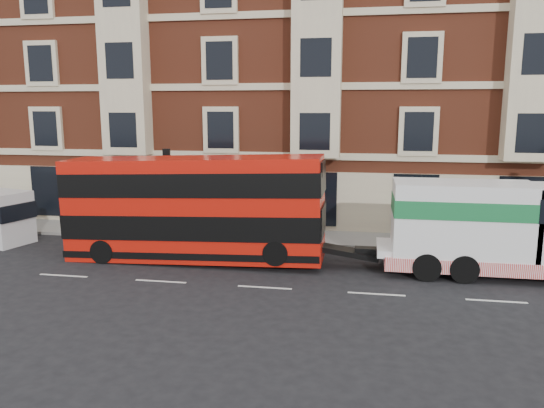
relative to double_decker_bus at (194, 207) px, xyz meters
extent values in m
plane|color=black|center=(3.60, -2.94, -2.34)|extent=(120.00, 120.00, 0.00)
cube|color=slate|center=(3.60, 4.56, -2.26)|extent=(90.00, 3.00, 0.15)
cube|color=brown|center=(4.10, 12.06, 6.66)|extent=(45.00, 12.00, 18.00)
cylinder|color=black|center=(-2.40, 3.26, -0.19)|extent=(0.14, 0.14, 4.00)
cube|color=black|center=(-2.40, 3.26, 1.91)|extent=(0.35, 0.15, 0.50)
cube|color=red|center=(0.00, 0.00, -0.06)|extent=(10.87, 2.43, 4.27)
cube|color=black|center=(0.00, 0.00, -0.69)|extent=(10.91, 2.49, 1.02)
cube|color=black|center=(0.00, 0.00, 1.06)|extent=(10.91, 2.49, 0.97)
cylinder|color=black|center=(-3.69, -1.10, -1.84)|extent=(1.01, 0.31, 1.01)
cylinder|color=black|center=(-3.69, 1.10, -1.84)|extent=(1.01, 0.31, 1.01)
cylinder|color=black|center=(3.69, -1.10, -1.54)|extent=(1.01, 0.31, 1.01)
cylinder|color=black|center=(3.69, 1.10, -1.54)|extent=(1.01, 0.31, 1.01)
cube|color=white|center=(12.00, 0.00, -1.42)|extent=(8.74, 2.23, 0.29)
cube|color=white|center=(10.84, 0.00, -0.11)|extent=(5.24, 2.43, 2.81)
cube|color=#186E38|center=(10.84, 0.00, 0.38)|extent=(5.29, 2.47, 0.68)
cube|color=red|center=(11.81, 0.00, -1.76)|extent=(7.77, 2.49, 0.53)
cylinder|color=black|center=(10.84, -1.10, -1.81)|extent=(1.07, 0.39, 1.07)
cylinder|color=black|center=(10.84, 1.10, -1.81)|extent=(1.07, 0.39, 1.07)
cylinder|color=black|center=(9.48, -1.10, -1.81)|extent=(1.07, 0.39, 1.07)
cylinder|color=black|center=(9.48, 1.10, -1.81)|extent=(1.07, 0.39, 1.07)
cylinder|color=black|center=(-9.45, 1.94, -1.97)|extent=(0.78, 0.43, 0.74)
imported|color=black|center=(-6.71, 3.65, -1.28)|extent=(0.75, 0.59, 1.81)
camera|label=1|loc=(7.05, -21.06, 4.15)|focal=35.00mm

